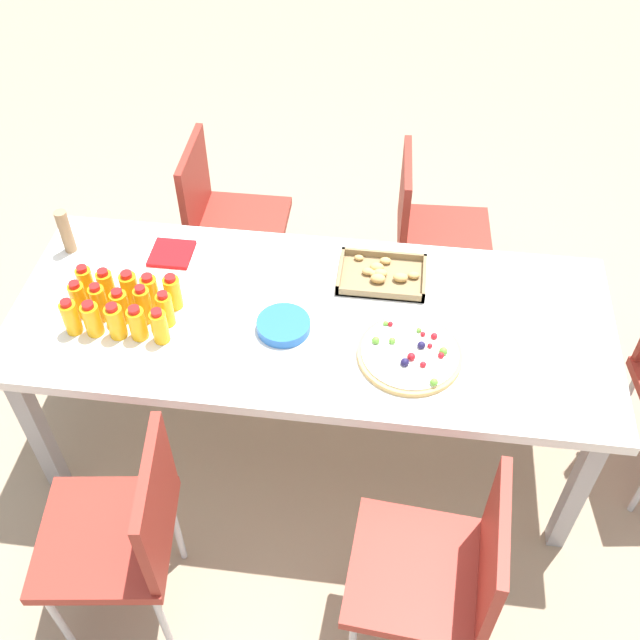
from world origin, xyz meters
TOP-DOWN VIEW (x-y plane):
  - ground_plane at (0.00, 0.00)m, footprint 12.00×12.00m
  - party_table at (0.00, 0.00)m, footprint 2.04×0.83m
  - chair_far_right at (0.40, 0.79)m, footprint 0.42×0.42m
  - chair_near_right at (0.48, -0.74)m, footprint 0.43×0.43m
  - chair_far_left at (-0.49, 0.77)m, footprint 0.40×0.40m
  - chair_near_left at (-0.46, -0.74)m, footprint 0.45×0.45m
  - juice_bottle_0 at (-0.77, -0.17)m, footprint 0.06×0.06m
  - juice_bottle_1 at (-0.70, -0.17)m, footprint 0.06×0.06m
  - juice_bottle_2 at (-0.62, -0.17)m, footprint 0.06×0.06m
  - juice_bottle_3 at (-0.54, -0.17)m, footprint 0.06×0.06m
  - juice_bottle_4 at (-0.47, -0.17)m, footprint 0.05×0.05m
  - juice_bottle_5 at (-0.77, -0.09)m, footprint 0.05×0.05m
  - juice_bottle_6 at (-0.69, -0.10)m, footprint 0.05×0.05m
  - juice_bottle_7 at (-0.62, -0.10)m, footprint 0.06×0.06m
  - juice_bottle_8 at (-0.54, -0.09)m, footprint 0.05×0.05m
  - juice_bottle_9 at (-0.47, -0.10)m, footprint 0.05×0.05m
  - juice_bottle_10 at (-0.77, -0.02)m, footprint 0.05×0.05m
  - juice_bottle_11 at (-0.69, -0.02)m, footprint 0.05×0.05m
  - juice_bottle_12 at (-0.62, -0.02)m, footprint 0.06×0.06m
  - juice_bottle_13 at (-0.54, -0.02)m, footprint 0.06×0.06m
  - juice_bottle_14 at (-0.47, -0.01)m, footprint 0.06×0.06m
  - fruit_pizza at (0.34, -0.14)m, footprint 0.34×0.34m
  - snack_tray at (0.23, 0.22)m, footprint 0.31×0.22m
  - plate_stack at (-0.08, -0.08)m, footprint 0.18×0.18m
  - napkin_stack at (-0.55, 0.24)m, footprint 0.15×0.15m
  - cardboard_tube at (-0.92, 0.22)m, footprint 0.04×0.04m

SIDE VIEW (x-z plane):
  - ground_plane at x=0.00m, z-range 0.00..0.00m
  - chair_far_right at x=0.40m, z-range 0.09..0.92m
  - chair_near_right at x=0.48m, z-range 0.09..0.92m
  - chair_far_left at x=-0.49m, z-range 0.09..0.92m
  - chair_near_left at x=-0.46m, z-range 0.09..0.92m
  - party_table at x=0.00m, z-range 0.29..1.01m
  - napkin_stack at x=-0.55m, z-range 0.72..0.74m
  - fruit_pizza at x=0.34m, z-range 0.71..0.76m
  - snack_tray at x=0.23m, z-range 0.71..0.75m
  - plate_stack at x=-0.08m, z-range 0.72..0.76m
  - juice_bottle_3 at x=-0.54m, z-range 0.72..0.85m
  - juice_bottle_7 at x=-0.62m, z-range 0.72..0.85m
  - juice_bottle_1 at x=-0.70m, z-range 0.72..0.85m
  - juice_bottle_4 at x=-0.47m, z-range 0.72..0.85m
  - juice_bottle_2 at x=-0.62m, z-range 0.72..0.85m
  - juice_bottle_14 at x=-0.47m, z-range 0.72..0.85m
  - juice_bottle_12 at x=-0.62m, z-range 0.72..0.85m
  - juice_bottle_0 at x=-0.77m, z-range 0.72..0.85m
  - juice_bottle_9 at x=-0.47m, z-range 0.72..0.85m
  - juice_bottle_13 at x=-0.54m, z-range 0.72..0.85m
  - juice_bottle_5 at x=-0.77m, z-range 0.72..0.86m
  - juice_bottle_11 at x=-0.69m, z-range 0.72..0.86m
  - juice_bottle_6 at x=-0.69m, z-range 0.72..0.86m
  - juice_bottle_10 at x=-0.77m, z-range 0.72..0.86m
  - juice_bottle_8 at x=-0.54m, z-range 0.72..0.87m
  - cardboard_tube at x=-0.92m, z-range 0.72..0.90m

